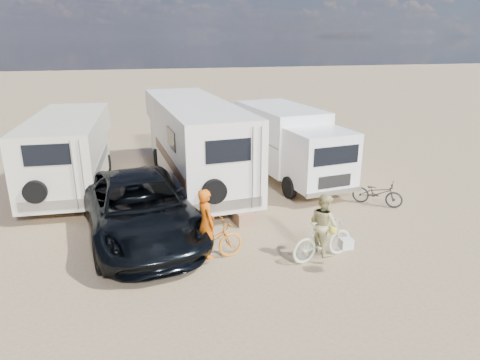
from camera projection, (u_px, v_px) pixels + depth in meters
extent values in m
plane|color=tan|center=(252.00, 279.00, 9.90)|extent=(140.00, 140.00, 0.00)
imported|color=black|center=(139.00, 207.00, 11.82)|extent=(3.68, 6.36, 1.67)
imported|color=orange|center=(207.00, 243.00, 10.48)|extent=(2.05, 1.14, 1.02)
imported|color=beige|center=(323.00, 240.00, 10.63)|extent=(1.81, 0.85, 1.05)
imported|color=#DE5A0B|center=(206.00, 230.00, 10.37)|extent=(0.56, 0.71, 1.73)
imported|color=#C2BB77|center=(323.00, 231.00, 10.56)|extent=(0.73, 0.85, 1.54)
imported|color=black|center=(377.00, 193.00, 14.12)|extent=(1.59, 1.49, 0.85)
cube|color=#256099|center=(239.00, 209.00, 13.34)|extent=(0.59, 0.46, 0.43)
cube|color=#94684A|center=(244.00, 218.00, 12.74)|extent=(0.57, 0.57, 0.40)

